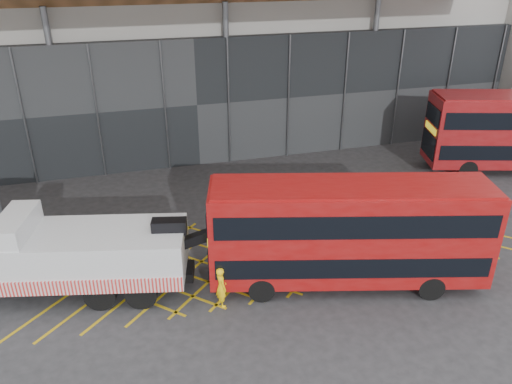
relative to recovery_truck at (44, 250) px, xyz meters
name	(u,v)px	position (x,y,z in m)	size (l,w,h in m)	color
ground_plane	(202,262)	(6.30, 0.44, -1.98)	(120.00, 120.00, 0.00)	#2C2C2F
road_markings	(285,248)	(10.30, 0.44, -1.98)	(24.76, 7.16, 0.01)	gold
construction_building	(175,9)	(8.22, 18.83, 7.00)	(55.00, 23.97, 18.00)	gray
recovery_truck	(44,250)	(0.00, 0.00, 0.00)	(12.32, 5.27, 4.29)	black
bus_towed	(349,231)	(11.82, -2.78, 0.54)	(11.44, 5.38, 4.55)	maroon
worker	(221,287)	(6.52, -2.79, -1.12)	(0.63, 0.41, 1.72)	yellow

